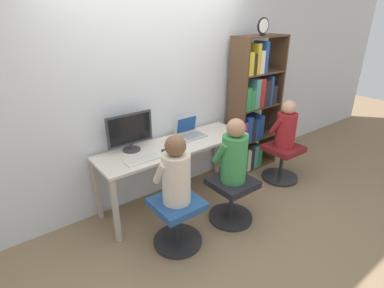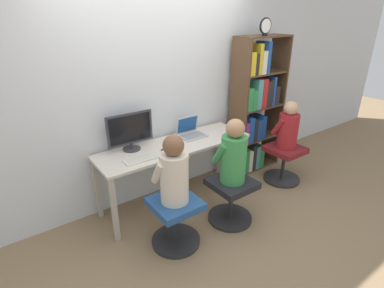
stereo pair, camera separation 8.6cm
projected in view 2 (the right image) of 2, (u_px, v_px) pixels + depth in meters
The scene contains 15 objects.
ground_plane at pixel (190, 211), 3.53m from camera, with size 14.00×14.00×0.00m, color #846B4C.
wall_back at pixel (158, 92), 3.47m from camera, with size 10.00×0.05×2.60m.
desk at pixel (175, 151), 3.47m from camera, with size 1.84×0.57×0.76m.
desktop_monitor at pixel (130, 131), 3.22m from camera, with size 0.52×0.20×0.42m.
laptop at pixel (191, 132), 3.65m from camera, with size 0.31×0.26×0.23m.
keyboard at pixel (143, 158), 3.07m from camera, with size 0.39×0.14×0.03m.
computer_mouse_by_keyboard at pixel (165, 151), 3.24m from camera, with size 0.06×0.11×0.03m.
office_chair_left at pixel (175, 219), 2.94m from camera, with size 0.49×0.49×0.50m.
office_chair_right at pixel (231, 197), 3.28m from camera, with size 0.49×0.49×0.50m.
person_at_monitor at pixel (174, 173), 2.74m from camera, with size 0.33×0.31×0.67m.
person_at_laptop at pixel (233, 154), 3.07m from camera, with size 0.33×0.31×0.69m.
bookshelf at pixel (254, 111), 4.16m from camera, with size 0.78×0.34×1.88m.
desk_clock at pixel (266, 26), 3.64m from camera, with size 0.19×0.03×0.21m.
office_chair_side at pixel (284, 161), 4.08m from camera, with size 0.49×0.49×0.50m.
person_near_shelf at pixel (288, 127), 3.88m from camera, with size 0.32×0.29×0.63m.
Camera 2 is at (-1.68, -2.38, 2.14)m, focal length 28.00 mm.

